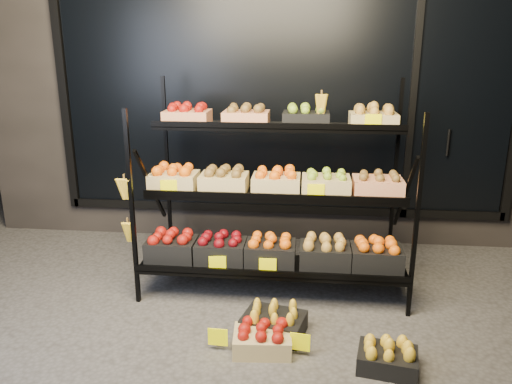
# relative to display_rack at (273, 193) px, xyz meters

# --- Properties ---
(ground) EXTENTS (24.00, 24.00, 0.00)m
(ground) POSITION_rel_display_rack_xyz_m (0.01, -0.60, -0.79)
(ground) COLOR #514F4C
(ground) RESTS_ON ground
(building) EXTENTS (6.00, 2.08, 3.50)m
(building) POSITION_rel_display_rack_xyz_m (0.01, 1.99, 0.96)
(building) COLOR #2D2826
(building) RESTS_ON ground
(display_rack) EXTENTS (2.18, 1.02, 1.66)m
(display_rack) POSITION_rel_display_rack_xyz_m (0.00, 0.00, 0.00)
(display_rack) COLOR black
(display_rack) RESTS_ON ground
(tag_floor_a) EXTENTS (0.13, 0.01, 0.12)m
(tag_floor_a) POSITION_rel_display_rack_xyz_m (-0.28, -1.00, -0.73)
(tag_floor_a) COLOR #FFFA00
(tag_floor_a) RESTS_ON ground
(tag_floor_b) EXTENTS (0.13, 0.01, 0.12)m
(tag_floor_b) POSITION_rel_display_rack_xyz_m (0.25, -1.00, -0.73)
(tag_floor_b) COLOR #FFFA00
(tag_floor_b) RESTS_ON ground
(floor_crate_midleft) EXTENTS (0.47, 0.39, 0.21)m
(floor_crate_midleft) POSITION_rel_display_rack_xyz_m (0.07, -0.76, -0.69)
(floor_crate_midleft) COLOR black
(floor_crate_midleft) RESTS_ON ground
(floor_crate_midright) EXTENTS (0.39, 0.30, 0.19)m
(floor_crate_midright) POSITION_rel_display_rack_xyz_m (0.01, -0.96, -0.70)
(floor_crate_midright) COLOR tan
(floor_crate_midright) RESTS_ON ground
(floor_crate_right) EXTENTS (0.40, 0.32, 0.19)m
(floor_crate_right) POSITION_rel_display_rack_xyz_m (0.79, -1.08, -0.70)
(floor_crate_right) COLOR black
(floor_crate_right) RESTS_ON ground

